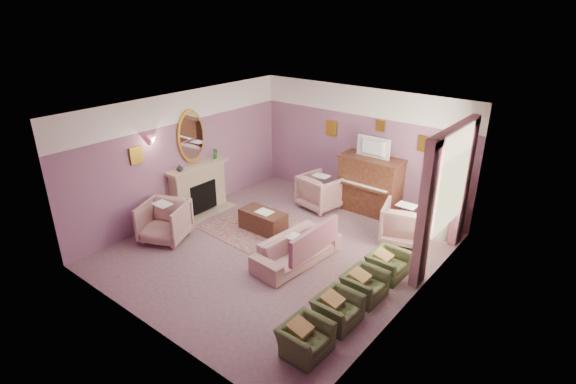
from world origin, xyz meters
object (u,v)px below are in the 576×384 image
Objects in this scene: piano at (370,185)px; olive_chair_a at (305,334)px; television at (372,146)px; olive_chair_d at (388,261)px; coffee_table at (263,221)px; sofa at (297,245)px; olive_chair_b at (337,306)px; floral_armchair_right at (405,221)px; olive_chair_c at (365,281)px; floral_armchair_front at (164,220)px; side_table at (439,221)px; floral_armchair_left at (321,190)px.

piano is 2.01× the size of olive_chair_a.
television reaches higher than olive_chair_d.
coffee_table is (-1.28, -2.28, -0.43)m from piano.
olive_chair_b is at bearing -32.48° from sofa.
television is 0.80× the size of coffee_table.
olive_chair_d is at bearing -76.57° from floral_armchair_right.
floral_armchair_front is at bearing -168.64° from olive_chair_c.
olive_chair_b and olive_chair_c have the same top height.
side_table reaches higher than olive_chair_c.
coffee_table is 1.43× the size of side_table.
sofa is 2.02× the size of floral_armchair_left.
olive_chair_d is at bearing 23.06° from sofa.
floral_armchair_right is 2.21m from olive_chair_c.
television is 0.88× the size of floral_armchair_right.
piano is at bearing 55.93° from floral_armchair_front.
television reaches higher than floral_armchair_right.
olive_chair_c is (4.19, 0.84, -0.15)m from floral_armchair_front.
floral_armchair_front is (-3.87, -3.02, 0.00)m from floral_armchair_right.
olive_chair_b is at bearing 90.00° from olive_chair_a.
piano is 1.40× the size of coffee_table.
floral_armchair_right reaches higher than coffee_table.
sofa reaches higher than olive_chair_c.
sofa is 1.68m from olive_chair_d.
coffee_table is 3.72m from olive_chair_a.
side_table is at bearing -5.03° from piano.
sofa is (0.06, -2.78, -1.23)m from television.
olive_chair_b is at bearing -83.83° from floral_armchair_right.
television is 3.04m from sofa.
olive_chair_a is 1.64m from olive_chair_c.
floral_armchair_right is 1.30× the size of olive_chair_a.
floral_armchair_right is at bearing 96.17° from olive_chair_b.
olive_chair_a is at bearing -49.42° from sofa.
olive_chair_d is (2.88, 0.10, 0.08)m from coffee_table.
floral_armchair_front is 1.30× the size of olive_chair_c.
piano is at bearing 90.00° from television.
floral_armchair_left is (-1.06, 2.30, 0.08)m from sofa.
floral_armchair_left reaches higher than side_table.
side_table is (0.14, 2.84, 0.05)m from olive_chair_c.
floral_armchair_right reaches higher than olive_chair_c.
coffee_table is 3.27m from olive_chair_b.
sofa reaches higher than side_table.
coffee_table is 1.46m from sofa.
olive_chair_d is (1.60, -2.12, -1.30)m from television.
olive_chair_b is (2.88, -1.54, 0.08)m from coffee_table.
olive_chair_d is (0.32, -1.36, -0.15)m from floral_armchair_right.
sofa reaches higher than olive_chair_d.
floral_armchair_left reaches higher than olive_chair_b.
floral_armchair_front is at bearing -124.42° from television.
floral_armchair_left is 1.00× the size of floral_armchair_front.
coffee_table is 1.43× the size of olive_chair_d.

